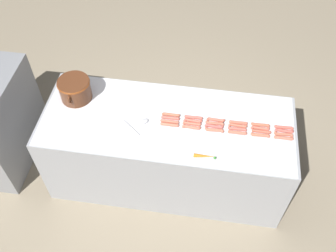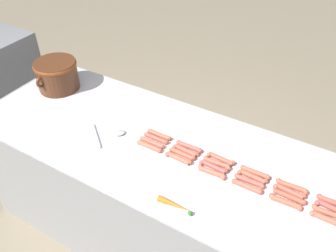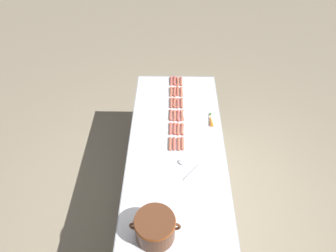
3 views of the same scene
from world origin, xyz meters
The scene contains 29 objects.
ground_plane centered at (0.00, 0.00, 0.00)m, with size 20.00×20.00×0.00m, color gray.
griddle_counter centered at (0.00, 0.00, 0.44)m, with size 0.88×2.21×0.88m.
hot_dog_0 centered at (-0.06, -0.98, 0.89)m, with size 0.03×0.16×0.03m.
hot_dog_1 centered at (-0.06, -0.79, 0.89)m, with size 0.03×0.16×0.03m.
hot_dog_2 centered at (-0.06, -0.60, 0.89)m, with size 0.03×0.16×0.03m.
hot_dog_3 centered at (-0.06, -0.41, 0.89)m, with size 0.04×0.16×0.03m.
hot_dog_4 centered at (-0.05, -0.21, 0.89)m, with size 0.04×0.16×0.03m.
hot_dog_5 centered at (-0.05, -0.03, 0.89)m, with size 0.03×0.16×0.03m.
hot_dog_6 centered at (-0.02, -0.98, 0.89)m, with size 0.04×0.16×0.03m.
hot_dog_7 centered at (-0.02, -0.80, 0.89)m, with size 0.03×0.16×0.03m.
hot_dog_8 centered at (-0.02, -0.60, 0.89)m, with size 0.03×0.16×0.03m.
hot_dog_9 centered at (-0.02, -0.40, 0.89)m, with size 0.04×0.16×0.03m.
hot_dog_10 centered at (-0.02, -0.21, 0.89)m, with size 0.03×0.16×0.03m.
hot_dog_11 centered at (-0.02, -0.02, 0.89)m, with size 0.03×0.16×0.03m.
hot_dog_12 centered at (0.02, -0.99, 0.89)m, with size 0.04×0.16×0.03m.
hot_dog_13 centered at (0.02, -0.79, 0.89)m, with size 0.04×0.16×0.03m.
hot_dog_14 centered at (0.02, -0.60, 0.89)m, with size 0.03×0.16×0.03m.
hot_dog_15 centered at (0.02, -0.41, 0.89)m, with size 0.03×0.16×0.03m.
hot_dog_16 centered at (0.02, -0.22, 0.89)m, with size 0.04×0.16×0.03m.
hot_dog_17 centered at (0.02, -0.03, 0.89)m, with size 0.03×0.16×0.03m.
hot_dog_18 centered at (0.06, -0.99, 0.89)m, with size 0.03×0.16×0.03m.
hot_dog_19 centered at (0.06, -0.79, 0.89)m, with size 0.03×0.16×0.03m.
hot_dog_20 centered at (0.05, -0.61, 0.89)m, with size 0.03×0.16×0.03m.
hot_dog_21 centered at (0.06, -0.41, 0.89)m, with size 0.03×0.16×0.03m.
hot_dog_22 centered at (0.06, -0.22, 0.89)m, with size 0.03×0.16×0.03m.
hot_dog_23 centered at (0.06, -0.02, 0.89)m, with size 0.03×0.16×0.03m.
bean_pot centered at (0.15, 0.85, 0.99)m, with size 0.36×0.29×0.20m.
serving_spoon centered at (-0.07, 0.22, 0.89)m, with size 0.20×0.23×0.02m.
carrot centered at (-0.34, -0.35, 0.89)m, with size 0.04×0.18×0.03m.
Camera 2 is at (-1.21, -0.83, 2.19)m, focal length 36.48 mm.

